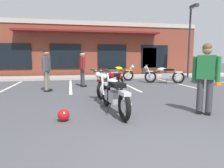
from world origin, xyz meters
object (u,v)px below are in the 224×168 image
helmet_on_pavement (64,115)px  person_in_black_shirt (82,66)px  motorcycle_silver_naked (164,75)px  person_in_shorts_foreground (46,68)px  motorcycle_black_cruiser (116,73)px  person_by_back_row (206,75)px  traffic_cone (218,80)px  motorcycle_red_sportbike (111,83)px  parking_lot_lamp_post (191,31)px  motorcycle_blue_standard (201,74)px  motorcycle_foreground_classic (114,94)px

helmet_on_pavement → person_in_black_shirt: bearing=82.1°
motorcycle_silver_naked → person_in_shorts_foreground: 6.01m
motorcycle_black_cruiser → person_by_back_row: (0.43, -7.46, 0.49)m
person_in_black_shirt → traffic_cone: (6.58, -0.78, -0.69)m
person_in_black_shirt → traffic_cone: 6.67m
motorcycle_black_cruiser → person_in_shorts_foreground: size_ratio=1.24×
motorcycle_red_sportbike → parking_lot_lamp_post: size_ratio=0.38×
motorcycle_blue_standard → person_in_black_shirt: person_in_black_shirt is taller
person_in_black_shirt → helmet_on_pavement: bearing=-97.9°
motorcycle_blue_standard → person_by_back_row: person_by_back_row is taller
motorcycle_black_cruiser → motorcycle_silver_naked: (2.20, -1.69, 0.00)m
motorcycle_foreground_classic → traffic_cone: (6.10, 3.87, -0.20)m
motorcycle_blue_standard → motorcycle_black_cruiser: bearing=161.3°
person_in_shorts_foreground → motorcycle_blue_standard: bearing=11.6°
motorcycle_foreground_classic → person_in_black_shirt: person_in_black_shirt is taller
motorcycle_black_cruiser → parking_lot_lamp_post: 5.77m
parking_lot_lamp_post → motorcycle_foreground_classic: bearing=-132.3°
traffic_cone → motorcycle_blue_standard: bearing=86.8°
person_in_shorts_foreground → motorcycle_silver_naked: bearing=14.7°
person_in_black_shirt → person_by_back_row: size_ratio=1.00×
person_in_shorts_foreground → helmet_on_pavement: (0.77, -4.11, -0.82)m
person_in_black_shirt → helmet_on_pavement: person_in_black_shirt is taller
motorcycle_black_cruiser → helmet_on_pavement: (-2.82, -7.32, -0.33)m
motorcycle_silver_naked → motorcycle_red_sportbike: bearing=-139.2°
helmet_on_pavement → traffic_cone: (7.29, 4.36, 0.13)m
person_in_black_shirt → motorcycle_black_cruiser: bearing=45.9°
motorcycle_blue_standard → person_in_shorts_foreground: size_ratio=1.05×
motorcycle_silver_naked → motorcycle_blue_standard: bearing=3.6°
traffic_cone → motorcycle_foreground_classic: bearing=-147.6°
motorcycle_red_sportbike → motorcycle_silver_naked: size_ratio=0.92×
traffic_cone → parking_lot_lamp_post: (0.65, 3.55, 2.80)m
motorcycle_foreground_classic → person_by_back_row: 2.20m
person_in_shorts_foreground → person_in_black_shirt: bearing=34.8°
motorcycle_black_cruiser → motorcycle_silver_naked: same height
motorcycle_silver_naked → motorcycle_blue_standard: same height
motorcycle_black_cruiser → traffic_cone: (4.47, -2.97, -0.20)m
traffic_cone → parking_lot_lamp_post: 4.57m
motorcycle_silver_naked → person_in_shorts_foreground: bearing=-165.3°
motorcycle_red_sportbike → motorcycle_foreground_classic: bearing=-99.9°
motorcycle_red_sportbike → person_in_shorts_foreground: size_ratio=1.07×
motorcycle_black_cruiser → motorcycle_blue_standard: size_ratio=1.18×
motorcycle_blue_standard → person_by_back_row: size_ratio=1.05×
motorcycle_black_cruiser → person_in_black_shirt: (-2.12, -2.18, 0.49)m
person_by_back_row → person_in_shorts_foreground: bearing=133.4°
helmet_on_pavement → parking_lot_lamp_post: bearing=44.9°
person_by_back_row → helmet_on_pavement: 3.36m
motorcycle_red_sportbike → motorcycle_black_cruiser: same height
person_in_shorts_foreground → person_by_back_row: 5.85m
motorcycle_foreground_classic → motorcycle_black_cruiser: size_ratio=1.02×
motorcycle_black_cruiser → person_by_back_row: size_ratio=1.24×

